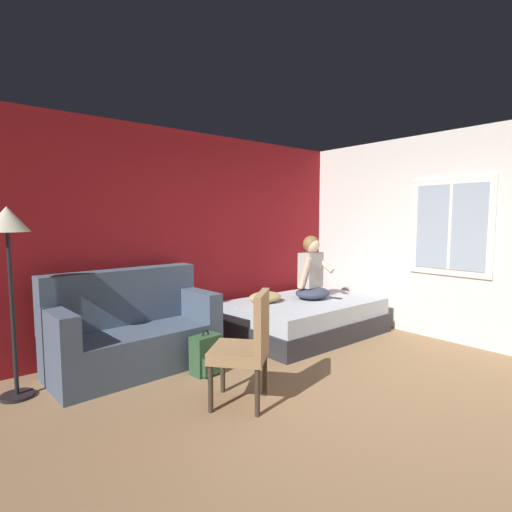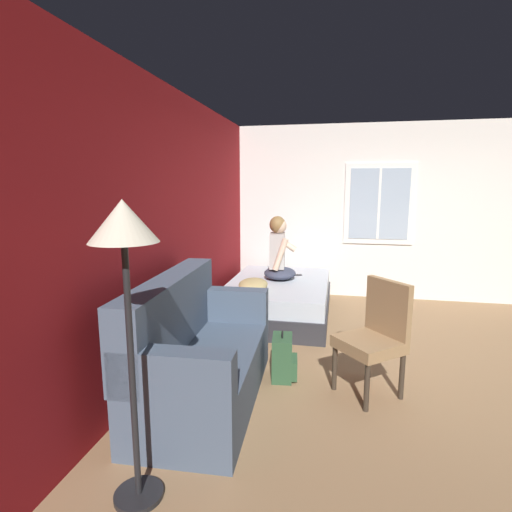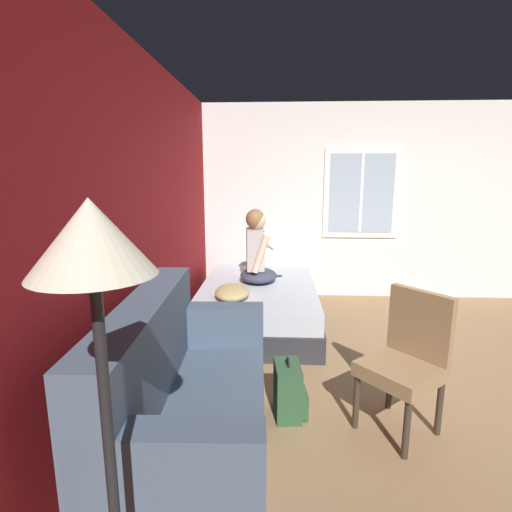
% 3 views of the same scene
% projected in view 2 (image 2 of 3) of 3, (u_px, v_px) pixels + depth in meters
% --- Properties ---
extents(ground_plane, '(40.00, 40.00, 0.00)m').
position_uv_depth(ground_plane, '(436.00, 365.00, 3.98)').
color(ground_plane, '#93704C').
extents(wall_back_accent, '(9.87, 0.16, 2.70)m').
position_uv_depth(wall_back_accent, '(179.00, 225.00, 4.27)').
color(wall_back_accent, maroon).
rests_on(wall_back_accent, ground).
extents(wall_side_with_window, '(0.19, 6.61, 2.70)m').
position_uv_depth(wall_side_with_window, '(404.00, 213.00, 6.17)').
color(wall_side_with_window, silver).
rests_on(wall_side_with_window, ground).
extents(bed, '(2.03, 1.36, 0.48)m').
position_uv_depth(bed, '(278.00, 298.00, 5.48)').
color(bed, '#2D2D33').
rests_on(bed, ground).
extents(couch, '(1.73, 0.89, 1.04)m').
position_uv_depth(couch, '(197.00, 355.00, 3.28)').
color(couch, '#47566B').
rests_on(couch, ground).
extents(side_chair, '(0.65, 0.65, 0.98)m').
position_uv_depth(side_chair, '(376.00, 334.00, 3.37)').
color(side_chair, '#382D23').
rests_on(side_chair, ground).
extents(person_seated, '(0.56, 0.49, 0.88)m').
position_uv_depth(person_seated, '(279.00, 254.00, 5.52)').
color(person_seated, '#383D51').
rests_on(person_seated, bed).
extents(backpack, '(0.32, 0.26, 0.46)m').
position_uv_depth(backpack, '(283.00, 358.00, 3.69)').
color(backpack, '#2D5133').
rests_on(backpack, ground).
extents(throw_pillow, '(0.49, 0.38, 0.14)m').
position_uv_depth(throw_pillow, '(253.00, 284.00, 4.97)').
color(throw_pillow, tan).
rests_on(throw_pillow, bed).
extents(cell_phone, '(0.10, 0.15, 0.01)m').
position_uv_depth(cell_phone, '(297.00, 275.00, 5.80)').
color(cell_phone, black).
rests_on(cell_phone, bed).
extents(floor_lamp, '(0.36, 0.36, 1.70)m').
position_uv_depth(floor_lamp, '(125.00, 252.00, 2.05)').
color(floor_lamp, black).
rests_on(floor_lamp, ground).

